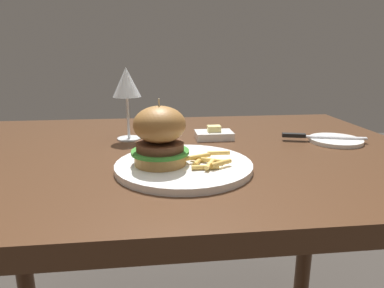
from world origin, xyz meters
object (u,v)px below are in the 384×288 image
at_px(bread_plate, 336,140).
at_px(butter_dish, 214,134).
at_px(main_plate, 184,166).
at_px(burger_sandwich, 160,136).
at_px(table_knife, 316,136).
at_px(wine_glass, 127,85).

height_order(bread_plate, butter_dish, butter_dish).
bearing_deg(bread_plate, butter_dish, 166.52).
relative_size(main_plate, bread_plate, 2.04).
height_order(burger_sandwich, bread_plate, burger_sandwich).
height_order(table_knife, butter_dish, butter_dish).
xyz_separation_m(bread_plate, table_knife, (-0.05, 0.01, 0.01)).
height_order(burger_sandwich, butter_dish, burger_sandwich).
relative_size(burger_sandwich, wine_glass, 0.68).
distance_m(main_plate, burger_sandwich, 0.08).
relative_size(wine_glass, butter_dish, 1.91).
distance_m(burger_sandwich, table_knife, 0.45).
height_order(main_plate, bread_plate, main_plate).
height_order(wine_glass, bread_plate, wine_glass).
xyz_separation_m(burger_sandwich, wine_glass, (-0.08, 0.26, 0.07)).
relative_size(bread_plate, butter_dish, 1.35).
bearing_deg(wine_glass, table_knife, -9.47).
relative_size(main_plate, table_knife, 1.31).
bearing_deg(main_plate, bread_plate, 21.82).
distance_m(main_plate, table_knife, 0.41).
bearing_deg(burger_sandwich, bread_plate, 20.02).
bearing_deg(main_plate, wine_glass, 115.55).
bearing_deg(bread_plate, table_knife, 165.10).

